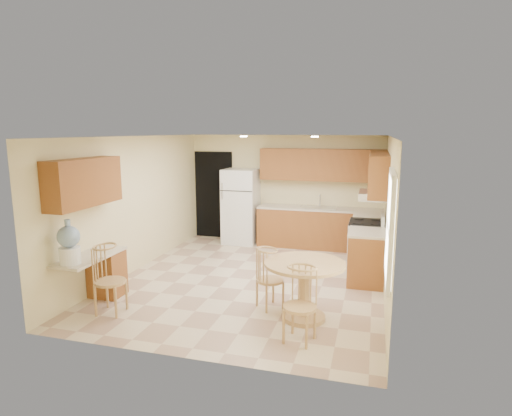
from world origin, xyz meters
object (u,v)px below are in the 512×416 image
(stove, at_px, (366,245))
(dining_table, at_px, (304,282))
(chair_table_a, at_px, (269,274))
(chair_table_b, at_px, (299,300))
(refrigerator, at_px, (241,206))
(water_crock, at_px, (69,244))
(chair_desk, at_px, (106,275))

(stove, xyz_separation_m, dining_table, (-0.77, -2.52, 0.07))
(chair_table_a, xyz_separation_m, chair_table_b, (0.60, -0.90, 0.03))
(refrigerator, bearing_deg, water_crock, -103.08)
(stove, bearing_deg, dining_table, -106.93)
(refrigerator, relative_size, stove, 1.58)
(chair_table_a, distance_m, water_crock, 2.82)
(stove, relative_size, chair_table_b, 1.15)
(chair_table_b, distance_m, chair_desk, 2.76)
(refrigerator, distance_m, dining_table, 4.30)
(refrigerator, xyz_separation_m, dining_table, (2.11, -3.74, -0.32))
(refrigerator, bearing_deg, stove, -22.99)
(dining_table, relative_size, chair_table_b, 1.18)
(dining_table, xyz_separation_m, chair_desk, (-2.71, -0.64, 0.06))
(chair_table_b, bearing_deg, stove, -91.16)
(chair_table_a, bearing_deg, stove, 106.23)
(stove, bearing_deg, chair_desk, -137.74)
(stove, bearing_deg, chair_table_b, -102.40)
(chair_desk, distance_m, water_crock, 0.65)
(dining_table, relative_size, chair_desk, 1.13)
(refrigerator, relative_size, chair_table_a, 1.92)
(water_crock, bearing_deg, chair_table_b, 0.73)
(chair_table_b, relative_size, water_crock, 1.50)
(dining_table, distance_m, chair_table_a, 0.57)
(dining_table, relative_size, water_crock, 1.76)
(stove, xyz_separation_m, chair_desk, (-3.47, -3.16, 0.13))
(refrigerator, distance_m, chair_table_a, 3.91)
(chair_table_b, height_order, water_crock, water_crock)
(chair_table_a, height_order, water_crock, water_crock)
(refrigerator, relative_size, chair_desk, 1.75)
(chair_desk, xyz_separation_m, water_crock, (-0.45, -0.14, 0.45))
(chair_table_a, bearing_deg, chair_table_b, -11.01)
(chair_table_b, xyz_separation_m, water_crock, (-3.21, -0.04, 0.48))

